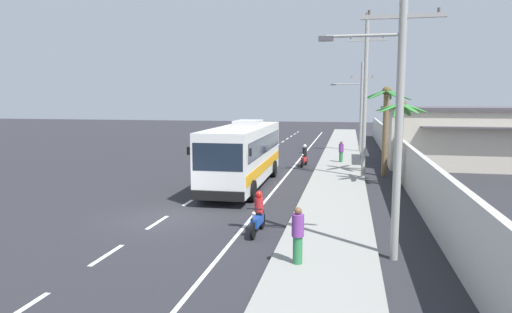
# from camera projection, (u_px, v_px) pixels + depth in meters

# --- Properties ---
(ground_plane) EXTENTS (160.00, 160.00, 0.00)m
(ground_plane) POSITION_uv_depth(u_px,v_px,m) (163.00, 219.00, 18.69)
(ground_plane) COLOR #28282D
(sidewalk_kerb) EXTENTS (3.20, 90.00, 0.14)m
(sidewalk_kerb) POSITION_uv_depth(u_px,v_px,m) (337.00, 180.00, 27.04)
(sidewalk_kerb) COLOR gray
(sidewalk_kerb) RESTS_ON ground
(lane_markings) EXTENTS (3.68, 71.87, 0.01)m
(lane_markings) POSITION_uv_depth(u_px,v_px,m) (274.00, 167.00, 32.80)
(lane_markings) COLOR white
(lane_markings) RESTS_ON ground
(boundary_wall) EXTENTS (0.24, 60.00, 2.43)m
(boundary_wall) POSITION_uv_depth(u_px,v_px,m) (397.00, 155.00, 30.02)
(boundary_wall) COLOR #B2B2AD
(boundary_wall) RESTS_ON ground
(coach_bus_foreground) EXTENTS (3.04, 10.98, 3.65)m
(coach_bus_foreground) POSITION_uv_depth(u_px,v_px,m) (243.00, 153.00, 25.46)
(coach_bus_foreground) COLOR white
(coach_bus_foreground) RESTS_ON ground
(motorcycle_beside_bus) EXTENTS (0.56, 1.96, 1.59)m
(motorcycle_beside_bus) POSITION_uv_depth(u_px,v_px,m) (304.00, 157.00, 33.08)
(motorcycle_beside_bus) COLOR black
(motorcycle_beside_bus) RESTS_ON ground
(motorcycle_trailing) EXTENTS (0.56, 1.96, 1.56)m
(motorcycle_trailing) POSITION_uv_depth(u_px,v_px,m) (258.00, 216.00, 16.58)
(motorcycle_trailing) COLOR black
(motorcycle_trailing) RESTS_ON ground
(pedestrian_near_kerb) EXTENTS (0.36, 0.36, 1.68)m
(pedestrian_near_kerb) POSITION_uv_depth(u_px,v_px,m) (298.00, 234.00, 13.12)
(pedestrian_near_kerb) COLOR #2D7A47
(pedestrian_near_kerb) RESTS_ON sidewalk_kerb
(pedestrian_midwalk) EXTENTS (0.36, 0.36, 1.58)m
(pedestrian_midwalk) POSITION_uv_depth(u_px,v_px,m) (341.00, 151.00, 34.24)
(pedestrian_midwalk) COLOR #2D7A47
(pedestrian_midwalk) RESTS_ON sidewalk_kerb
(utility_pole_nearest) EXTENTS (3.61, 0.24, 8.96)m
(utility_pole_nearest) POSITION_uv_depth(u_px,v_px,m) (397.00, 103.00, 13.38)
(utility_pole_nearest) COLOR #9E9E99
(utility_pole_nearest) RESTS_ON ground
(utility_pole_mid) EXTENTS (2.32, 0.24, 9.92)m
(utility_pole_mid) POSITION_uv_depth(u_px,v_px,m) (365.00, 94.00, 27.20)
(utility_pole_mid) COLOR #9E9E99
(utility_pole_mid) RESTS_ON ground
(utility_pole_far) EXTENTS (3.90, 0.24, 8.15)m
(utility_pole_far) POSITION_uv_depth(u_px,v_px,m) (360.00, 104.00, 41.06)
(utility_pole_far) COLOR #9E9E99
(utility_pole_far) RESTS_ON ground
(palm_nearest) EXTENTS (2.83, 2.74, 4.88)m
(palm_nearest) POSITION_uv_depth(u_px,v_px,m) (400.00, 125.00, 24.97)
(palm_nearest) COLOR brown
(palm_nearest) RESTS_ON ground
(palm_second) EXTENTS (2.88, 3.06, 5.66)m
(palm_second) POSITION_uv_depth(u_px,v_px,m) (386.00, 116.00, 28.48)
(palm_second) COLOR brown
(palm_second) RESTS_ON ground
(roadside_building) EXTENTS (12.86, 6.94, 4.31)m
(roadside_building) POSITION_uv_depth(u_px,v_px,m) (476.00, 137.00, 32.46)
(roadside_building) COLOR beige
(roadside_building) RESTS_ON ground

